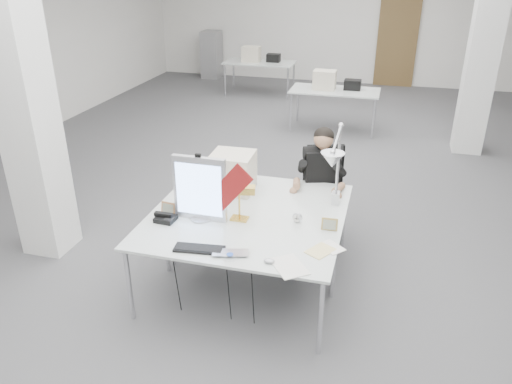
# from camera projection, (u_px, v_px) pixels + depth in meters

# --- Properties ---
(room_shell) EXTENTS (10.04, 14.04, 3.24)m
(room_shell) POSITION_uv_depth(u_px,v_px,m) (298.00, 68.00, 6.21)
(room_shell) COLOR #4A4A4C
(room_shell) RESTS_ON ground
(desk_main) EXTENTS (1.80, 0.90, 0.02)m
(desk_main) POSITION_uv_depth(u_px,v_px,m) (233.00, 238.00, 4.33)
(desk_main) COLOR silver
(desk_main) RESTS_ON room_shell
(desk_second) EXTENTS (1.80, 0.90, 0.02)m
(desk_second) POSITION_uv_depth(u_px,v_px,m) (260.00, 195.00, 5.12)
(desk_second) COLOR silver
(desk_second) RESTS_ON room_shell
(bg_desk_a) EXTENTS (1.60, 0.80, 0.02)m
(bg_desk_a) POSITION_uv_depth(u_px,v_px,m) (335.00, 91.00, 9.08)
(bg_desk_a) COLOR silver
(bg_desk_a) RESTS_ON room_shell
(bg_desk_b) EXTENTS (1.60, 0.80, 0.02)m
(bg_desk_b) POSITION_uv_depth(u_px,v_px,m) (260.00, 63.00, 11.47)
(bg_desk_b) COLOR silver
(bg_desk_b) RESTS_ON room_shell
(filing_cabinet) EXTENTS (0.45, 0.55, 1.20)m
(filing_cabinet) POSITION_uv_depth(u_px,v_px,m) (212.00, 55.00, 13.20)
(filing_cabinet) COLOR gray
(filing_cabinet) RESTS_ON room_shell
(office_chair) EXTENTS (0.62, 0.62, 1.01)m
(office_chair) POSITION_uv_depth(u_px,v_px,m) (321.00, 198.00, 5.59)
(office_chair) COLOR black
(office_chair) RESTS_ON room_shell
(seated_person) EXTENTS (0.60, 0.67, 0.84)m
(seated_person) POSITION_uv_depth(u_px,v_px,m) (322.00, 167.00, 5.38)
(seated_person) COLOR black
(seated_person) RESTS_ON office_chair
(monitor) EXTENTS (0.50, 0.05, 0.61)m
(monitor) POSITION_uv_depth(u_px,v_px,m) (200.00, 189.00, 4.49)
(monitor) COLOR #B7B7BC
(monitor) RESTS_ON desk_main
(pennant) EXTENTS (0.45, 0.08, 0.49)m
(pennant) POSITION_uv_depth(u_px,v_px,m) (230.00, 188.00, 4.36)
(pennant) COLOR maroon
(pennant) RESTS_ON monitor
(keyboard) EXTENTS (0.43, 0.19, 0.02)m
(keyboard) POSITION_uv_depth(u_px,v_px,m) (199.00, 249.00, 4.13)
(keyboard) COLOR black
(keyboard) RESTS_ON desk_main
(laptop) EXTENTS (0.33, 0.26, 0.02)m
(laptop) POSITION_uv_depth(u_px,v_px,m) (230.00, 256.00, 4.02)
(laptop) COLOR #ABABAF
(laptop) RESTS_ON desk_main
(mouse) EXTENTS (0.09, 0.07, 0.04)m
(mouse) POSITION_uv_depth(u_px,v_px,m) (269.00, 261.00, 3.95)
(mouse) COLOR #A6A7AB
(mouse) RESTS_ON desk_main
(bankers_lamp) EXTENTS (0.29, 0.17, 0.30)m
(bankers_lamp) POSITION_uv_depth(u_px,v_px,m) (239.00, 205.00, 4.55)
(bankers_lamp) COLOR #DD9145
(bankers_lamp) RESTS_ON desk_main
(desk_phone) EXTENTS (0.19, 0.17, 0.04)m
(desk_phone) POSITION_uv_depth(u_px,v_px,m) (166.00, 219.00, 4.58)
(desk_phone) COLOR black
(desk_phone) RESTS_ON desk_main
(picture_frame_left) EXTENTS (0.15, 0.06, 0.12)m
(picture_frame_left) POSITION_uv_depth(u_px,v_px,m) (168.00, 208.00, 4.69)
(picture_frame_left) COLOR #B3784D
(picture_frame_left) RESTS_ON desk_main
(picture_frame_right) EXTENTS (0.15, 0.04, 0.11)m
(picture_frame_right) POSITION_uv_depth(u_px,v_px,m) (330.00, 224.00, 4.41)
(picture_frame_right) COLOR tan
(picture_frame_right) RESTS_ON desk_main
(desk_clock) EXTENTS (0.09, 0.05, 0.09)m
(desk_clock) POSITION_uv_depth(u_px,v_px,m) (297.00, 217.00, 4.54)
(desk_clock) COLOR silver
(desk_clock) RESTS_ON desk_main
(paper_stack_a) EXTENTS (0.37, 0.39, 0.01)m
(paper_stack_a) POSITION_uv_depth(u_px,v_px,m) (289.00, 266.00, 3.91)
(paper_stack_a) COLOR silver
(paper_stack_a) RESTS_ON desk_main
(paper_stack_b) EXTENTS (0.26, 0.28, 0.01)m
(paper_stack_b) POSITION_uv_depth(u_px,v_px,m) (320.00, 251.00, 4.11)
(paper_stack_b) COLOR #E5D189
(paper_stack_b) RESTS_ON desk_main
(paper_stack_c) EXTENTS (0.26, 0.25, 0.01)m
(paper_stack_c) POSITION_uv_depth(u_px,v_px,m) (331.00, 247.00, 4.17)
(paper_stack_c) COLOR white
(paper_stack_c) RESTS_ON desk_main
(beige_monitor) EXTENTS (0.43, 0.41, 0.40)m
(beige_monitor) POSITION_uv_depth(u_px,v_px,m) (233.00, 172.00, 5.11)
(beige_monitor) COLOR beige
(beige_monitor) RESTS_ON desk_second
(architect_lamp) EXTENTS (0.33, 0.79, 0.98)m
(architect_lamp) POSITION_uv_depth(u_px,v_px,m) (335.00, 166.00, 4.48)
(architect_lamp) COLOR silver
(architect_lamp) RESTS_ON desk_second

